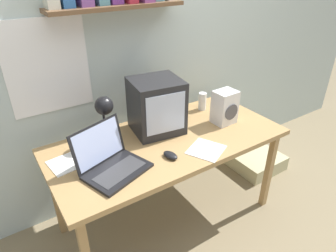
# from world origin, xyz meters

# --- Properties ---
(ground_plane) EXTENTS (12.00, 12.00, 0.00)m
(ground_plane) POSITION_xyz_m (0.00, 0.00, 0.00)
(ground_plane) COLOR #837456
(back_wall) EXTENTS (5.60, 0.24, 2.60)m
(back_wall) POSITION_xyz_m (-0.00, 0.51, 1.31)
(back_wall) COLOR #B4C5C2
(back_wall) RESTS_ON ground_plane
(corner_desk) EXTENTS (1.58, 0.75, 0.71)m
(corner_desk) POSITION_xyz_m (0.00, 0.00, 0.65)
(corner_desk) COLOR tan
(corner_desk) RESTS_ON ground_plane
(crt_monitor) EXTENTS (0.37, 0.35, 0.37)m
(crt_monitor) POSITION_xyz_m (0.00, 0.15, 0.90)
(crt_monitor) COLOR #232326
(crt_monitor) RESTS_ON corner_desk
(laptop) EXTENTS (0.42, 0.39, 0.25)m
(laptop) POSITION_xyz_m (-0.45, -0.08, 0.78)
(laptop) COLOR black
(laptop) RESTS_ON corner_desk
(desk_lamp) EXTENTS (0.15, 0.20, 0.33)m
(desk_lamp) POSITION_xyz_m (-0.35, 0.19, 0.93)
(desk_lamp) COLOR black
(desk_lamp) RESTS_ON corner_desk
(juice_glass) EXTENTS (0.06, 0.06, 0.14)m
(juice_glass) POSITION_xyz_m (0.47, 0.23, 0.77)
(juice_glass) COLOR white
(juice_glass) RESTS_ON corner_desk
(space_heater) EXTENTS (0.16, 0.14, 0.24)m
(space_heater) POSITION_xyz_m (0.47, -0.03, 0.83)
(space_heater) COLOR white
(space_heater) RESTS_ON corner_desk
(computer_mouse) EXTENTS (0.08, 0.11, 0.03)m
(computer_mouse) POSITION_xyz_m (-0.10, -0.18, 0.73)
(computer_mouse) COLOR black
(computer_mouse) RESTS_ON corner_desk
(loose_paper_near_laptop) EXTENTS (0.27, 0.22, 0.00)m
(loose_paper_near_laptop) POSITION_xyz_m (-0.62, 0.10, 0.71)
(loose_paper_near_laptop) COLOR white
(loose_paper_near_laptop) RESTS_ON corner_desk
(printed_handout) EXTENTS (0.28, 0.27, 0.00)m
(printed_handout) POSITION_xyz_m (0.13, -0.24, 0.71)
(printed_handout) COLOR silver
(printed_handout) RESTS_ON corner_desk
(floor_cushion) EXTENTS (0.44, 0.44, 0.14)m
(floor_cushion) POSITION_xyz_m (1.06, 0.09, 0.07)
(floor_cushion) COLOR #C2BB8E
(floor_cushion) RESTS_ON ground_plane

